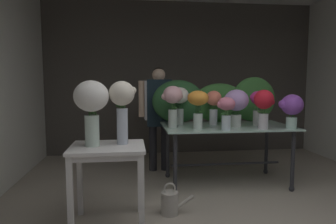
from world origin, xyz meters
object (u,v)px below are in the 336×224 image
Objects in this scene: vase_ivory_ranunculus at (180,100)px; vase_cream_lisianthus_tall at (122,103)px; vase_crimson_roses at (264,104)px; vase_white_roses_tall at (91,103)px; watering_can at (170,203)px; vase_rosy_tulips at (226,109)px; vase_violet_dahlias at (292,107)px; vase_sunset_stock at (198,103)px; vase_magenta_hydrangea at (257,104)px; vase_blush_anemones at (173,100)px; vase_lilac_peonies at (236,103)px; side_table_white at (108,157)px; vase_coral_snapdragons at (214,104)px; florist at (159,108)px; display_table_glass at (226,135)px.

vase_cream_lisianthus_tall is at bearing -124.29° from vase_ivory_ranunculus.
vase_white_roses_tall is at bearing -162.17° from vase_crimson_roses.
vase_crimson_roses is 1.39× the size of watering_can.
vase_ivory_ranunculus reaches higher than vase_rosy_tulips.
vase_ivory_ranunculus is 1.42m from vase_violet_dahlias.
vase_sunset_stock reaches higher than vase_magenta_hydrangea.
vase_blush_anemones is 0.86× the size of vase_white_roses_tall.
vase_cream_lisianthus_tall is (-1.43, -0.80, 0.07)m from vase_lilac_peonies.
side_table_white is 1.69× the size of vase_coral_snapdragons.
vase_sunset_stock is 1.24m from watering_can.
vase_lilac_peonies is 1.64m from vase_cream_lisianthus_tall.
florist is 4.55× the size of watering_can.
vase_crimson_roses is (0.80, -0.11, -0.01)m from vase_sunset_stock.
vase_crimson_roses is at bearing 17.83° from vase_white_roses_tall.
vase_white_roses_tall is at bearing -154.69° from vase_magenta_hydrangea.
vase_rosy_tulips is at bearing 33.17° from watering_can.
side_table_white is at bearing -146.23° from display_table_glass.
vase_violet_dahlias is 1.92m from watering_can.
vase_blush_anemones is (-0.62, 0.27, 0.09)m from vase_rosy_tulips.
vase_coral_snapdragons is 0.75× the size of vase_cream_lisianthus_tall.
vase_lilac_peonies is at bearing 162.02° from vase_violet_dahlias.
vase_rosy_tulips is 0.85m from vase_violet_dahlias.
vase_rosy_tulips is at bearing 24.93° from vase_cream_lisianthus_tall.
vase_crimson_roses is at bearing -7.47° from vase_sunset_stock.
vase_violet_dahlias is (0.88, -0.43, -0.02)m from vase_coral_snapdragons.
display_table_glass is at bearing 29.45° from vase_sunset_stock.
display_table_glass is at bearing 117.57° from vase_lilac_peonies.
display_table_glass is at bearing 134.00° from vase_crimson_roses.
vase_ivory_ranunculus is at bearing 111.42° from vase_sunset_stock.
vase_white_roses_tall reaches higher than vase_violet_dahlias.
vase_blush_anemones is at bearing -176.69° from vase_magenta_hydrangea.
side_table_white is 1.83× the size of vase_violet_dahlias.
display_table_glass reaches higher than side_table_white.
vase_violet_dahlias is (1.56, -1.09, 0.08)m from florist.
vase_white_roses_tall is 1.01× the size of vase_cream_lisianthus_tall.
display_table_glass is at bearing 31.37° from vase_white_roses_tall.
vase_violet_dahlias is at bearing -17.98° from vase_lilac_peonies.
florist is at bearing 136.07° from vase_coral_snapdragons.
vase_ivory_ranunculus is 1.09m from vase_crimson_roses.
vase_lilac_peonies is at bearing -161.92° from vase_magenta_hydrangea.
display_table_glass is at bearing 33.77° from side_table_white.
vase_cream_lisianthus_tall is at bearing -139.44° from vase_coral_snapdragons.
vase_crimson_roses is (0.35, -0.36, 0.43)m from display_table_glass.
watering_can is at bearing -104.60° from vase_ivory_ranunculus.
vase_lilac_peonies is (0.92, -0.88, 0.13)m from florist.
florist is at bearing 122.89° from vase_rosy_tulips.
side_table_white is at bearing -141.04° from vase_coral_snapdragons.
side_table_white reaches higher than watering_can.
vase_crimson_roses is 1.80m from vase_cream_lisianthus_tall.
vase_ivory_ranunculus is (0.23, -0.59, 0.15)m from florist.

